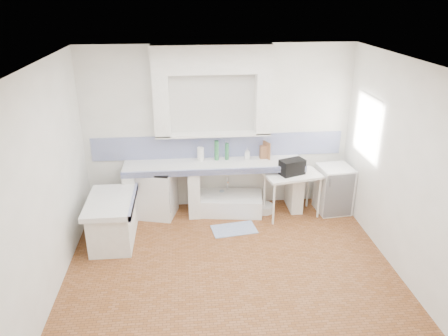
{
  "coord_description": "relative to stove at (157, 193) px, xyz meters",
  "views": [
    {
      "loc": [
        -0.56,
        -4.85,
        3.56
      ],
      "look_at": [
        0.0,
        1.0,
        1.1
      ],
      "focal_mm": 34.1,
      "sensor_mm": 36.0,
      "label": 1
    }
  ],
  "objects": [
    {
      "name": "sink",
      "position": [
        1.21,
        0.01,
        -0.27
      ],
      "size": [
        1.21,
        0.77,
        0.27
      ],
      "primitive_type": "cube",
      "rotation": [
        0.0,
        0.0,
        -0.14
      ],
      "color": "white",
      "rests_on": "ground"
    },
    {
      "name": "backsplash",
      "position": [
        1.07,
        0.31,
        0.7
      ],
      "size": [
        4.27,
        0.03,
        0.4
      ],
      "primitive_type": "cube",
      "color": "navy",
      "rests_on": "ground"
    },
    {
      "name": "wall_left",
      "position": [
        -1.18,
        -1.67,
        1.0
      ],
      "size": [
        0.0,
        4.5,
        4.5
      ],
      "primitive_type": "plane",
      "rotation": [
        1.57,
        0.0,
        1.57
      ],
      "color": "white",
      "rests_on": "ground"
    },
    {
      "name": "fridge",
      "position": [
        3.01,
        -0.14,
        0.0
      ],
      "size": [
        0.58,
        0.58,
        0.82
      ],
      "primitive_type": "cube",
      "rotation": [
        0.0,
        0.0,
        0.09
      ],
      "color": "white",
      "rests_on": "ground"
    },
    {
      "name": "counter_pier_mid",
      "position": [
        0.62,
        0.03,
        0.01
      ],
      "size": [
        0.2,
        0.55,
        0.82
      ],
      "primitive_type": "cube",
      "color": "white",
      "rests_on": "ground"
    },
    {
      "name": "lace_valance",
      "position": [
        3.35,
        -0.47,
        1.58
      ],
      "size": [
        0.01,
        0.84,
        0.24
      ],
      "primitive_type": "cube",
      "color": "white",
      "rests_on": "ground"
    },
    {
      "name": "peninsula_lip",
      "position": [
        -0.3,
        -0.77,
        0.26
      ],
      "size": [
        0.04,
        1.1,
        0.1
      ],
      "primitive_type": "cube",
      "color": "navy",
      "rests_on": "ground"
    },
    {
      "name": "counter_slab",
      "position": [
        0.97,
        0.03,
        0.46
      ],
      "size": [
        3.0,
        0.6,
        0.08
      ],
      "primitive_type": "cube",
      "color": "white",
      "rests_on": "ground"
    },
    {
      "name": "green_bottle_b",
      "position": [
        1.2,
        0.18,
        0.64
      ],
      "size": [
        0.07,
        0.07,
        0.29
      ],
      "primitive_type": "cylinder",
      "rotation": [
        0.0,
        0.0,
        -0.18
      ],
      "color": "#296E3E",
      "rests_on": "counter_slab"
    },
    {
      "name": "water_bottle_a",
      "position": [
        1.11,
        0.17,
        -0.25
      ],
      "size": [
        0.1,
        0.1,
        0.32
      ],
      "primitive_type": "cylinder",
      "rotation": [
        0.0,
        0.0,
        -0.27
      ],
      "color": "silver",
      "rests_on": "ground"
    },
    {
      "name": "counter_pier_right",
      "position": [
        2.37,
        0.03,
        0.01
      ],
      "size": [
        0.2,
        0.55,
        0.82
      ],
      "primitive_type": "cube",
      "color": "white",
      "rests_on": "ground"
    },
    {
      "name": "knife_block",
      "position": [
        1.82,
        0.18,
        0.61
      ],
      "size": [
        0.12,
        0.1,
        0.23
      ],
      "primitive_type": "cube",
      "rotation": [
        0.0,
        0.0,
        0.12
      ],
      "color": "#96643C",
      "rests_on": "counter_slab"
    },
    {
      "name": "wall_front",
      "position": [
        1.07,
        -3.67,
        1.0
      ],
      "size": [
        4.5,
        0.0,
        4.5
      ],
      "primitive_type": "plane",
      "rotation": [
        -1.57,
        0.0,
        0.0
      ],
      "color": "white",
      "rests_on": "ground"
    },
    {
      "name": "paper_towel",
      "position": [
        0.75,
        0.18,
        0.61
      ],
      "size": [
        0.12,
        0.12,
        0.23
      ],
      "primitive_type": "cylinder",
      "rotation": [
        0.0,
        0.0,
        0.05
      ],
      "color": "white",
      "rests_on": "counter_slab"
    },
    {
      "name": "counter_pier_left",
      "position": [
        -0.43,
        0.03,
        0.01
      ],
      "size": [
        0.2,
        0.55,
        0.82
      ],
      "primitive_type": "cube",
      "color": "white",
      "rests_on": "ground"
    },
    {
      "name": "peninsula_top",
      "position": [
        -0.63,
        -0.77,
        0.26
      ],
      "size": [
        0.7,
        1.1,
        0.08
      ],
      "primitive_type": "cube",
      "color": "white",
      "rests_on": "ground"
    },
    {
      "name": "black_bag",
      "position": [
        2.23,
        -0.23,
        0.48
      ],
      "size": [
        0.45,
        0.35,
        0.25
      ],
      "primitive_type": "cube",
      "rotation": [
        0.0,
        0.0,
        0.36
      ],
      "color": "black",
      "rests_on": "side_table"
    },
    {
      "name": "stove",
      "position": [
        0.0,
        0.0,
        0.0
      ],
      "size": [
        0.69,
        0.68,
        0.81
      ],
      "primitive_type": "cube",
      "rotation": [
        0.0,
        0.0,
        -0.25
      ],
      "color": "white",
      "rests_on": "ground"
    },
    {
      "name": "peninsula_base",
      "position": [
        -0.63,
        -0.77,
        -0.09
      ],
      "size": [
        0.6,
        1.0,
        0.62
      ],
      "primitive_type": "cube",
      "color": "white",
      "rests_on": "ground"
    },
    {
      "name": "bucket_blue",
      "position": [
        1.46,
        0.01,
        -0.26
      ],
      "size": [
        0.3,
        0.3,
        0.29
      ],
      "primitive_type": "cylinder",
      "rotation": [
        0.0,
        0.0,
        0.0
      ],
      "color": "#0F1BBD",
      "rests_on": "ground"
    },
    {
      "name": "side_table",
      "position": [
        2.25,
        -0.23,
        -0.02
      ],
      "size": [
        0.99,
        0.67,
        0.04
      ],
      "primitive_type": "cube",
      "rotation": [
        0.0,
        0.0,
        0.19
      ],
      "color": "white",
      "rests_on": "ground"
    },
    {
      "name": "bucket_orange",
      "position": [
        1.13,
        -0.05,
        -0.26
      ],
      "size": [
        0.39,
        0.39,
        0.28
      ],
      "primitive_type": "cylinder",
      "rotation": [
        0.0,
        0.0,
        -0.36
      ],
      "color": "#E26637",
      "rests_on": "ground"
    },
    {
      "name": "soap_bottle",
      "position": [
        1.55,
        0.18,
        0.59
      ],
      "size": [
        0.1,
        0.1,
        0.19
      ],
      "primitive_type": "imported",
      "rotation": [
        0.0,
        0.0,
        -0.16
      ],
      "color": "white",
      "rests_on": "counter_slab"
    },
    {
      "name": "alcove_mass",
      "position": [
        0.97,
        0.2,
        2.17
      ],
      "size": [
        1.9,
        0.25,
        0.45
      ],
      "primitive_type": "cube",
      "color": "white",
      "rests_on": "ground"
    },
    {
      "name": "basin_white",
      "position": [
        1.82,
        -0.08,
        -0.34
      ],
      "size": [
        0.41,
        0.41,
        0.13
      ],
      "primitive_type": "cylinder",
      "rotation": [
        0.0,
        0.0,
        0.28
      ],
      "color": "white",
      "rests_on": "ground"
    },
    {
      "name": "wall_back",
      "position": [
        1.07,
        0.33,
        1.0
      ],
      "size": [
        4.5,
        0.0,
        4.5
      ],
      "primitive_type": "plane",
      "rotation": [
        1.57,
        0.0,
        0.0
      ],
      "color": "white",
      "rests_on": "ground"
    },
    {
      "name": "water_bottle_b",
      "position": [
        1.19,
        0.17,
        -0.27
      ],
      "size": [
        0.09,
        0.09,
        0.28
      ],
      "primitive_type": "cylinder",
      "rotation": [
        0.0,
        0.0,
        0.33
      ],
      "color": "silver",
      "rests_on": "ground"
    },
    {
      "name": "floor",
      "position": [
        1.07,
        -1.67,
        -0.4
      ],
      "size": [
        4.5,
        4.5,
        0.0
      ],
      "primitive_type": "plane",
      "color": "brown",
      "rests_on": "ground"
    },
    {
      "name": "bucket_red",
      "position": [
        1.02,
        -0.06,
        -0.25
      ],
      "size": [
        0.34,
        0.34,
        0.3
      ],
      "primitive_type": "cylinder",
      "rotation": [
        0.0,
        0.0,
        -0.06
      ],
      "color": "#B12705",
      "rests_on": "ground"
    },
    {
      "name": "ceiling",
      "position": [
        1.07,
        -1.67,
        2.4
      ],
      "size": [
        4.5,
        4.5,
        0.0
      ],
      "primitive_type": "plane",
      "rotation": [
        3.14,
        0.0,
        0.0
      ],
      "color": "white",
      "rests_on": "ground"
    },
    {
      "name": "wall_right",
      "position": [
        3.32,
        -1.67,
        1.0
      ],
      "size": [
        0.0,
        4.5,
        4.5
      ],
      "primitive_type": "plane",
      "rotation": [
        1.57,
        0.0,
        -1.57
      ],
      "color": "white",
      "rests_on": "ground"
    },
    {
      "name": "window_frame",
      "position": [
        3.49,
        -0.47,
        1.2
      ],
      "size": [
        0.35,
        0.86,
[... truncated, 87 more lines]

